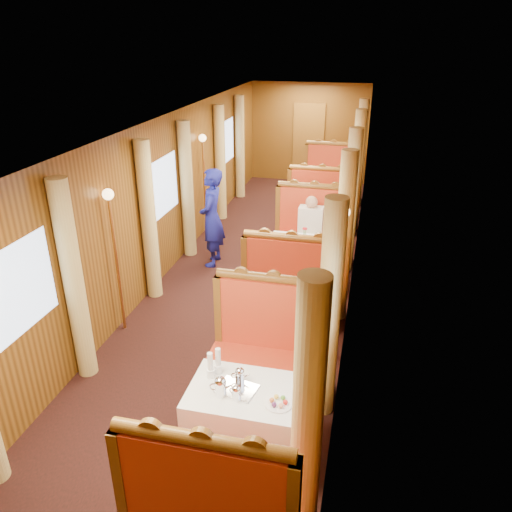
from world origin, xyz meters
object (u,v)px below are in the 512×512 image
(table_mid, at_px, (302,264))
(table_far, at_px, (326,197))
(teapot_back, at_px, (240,377))
(fruit_plate, at_px, (279,403))
(table_near, at_px, (247,423))
(tea_tray, at_px, (237,389))
(passenger, at_px, (310,224))
(teapot_right, at_px, (236,394))
(steward, at_px, (212,218))
(banquette_near_aft, at_px, (270,355))
(banquette_far_fwd, at_px, (321,210))
(banquette_far_aft, at_px, (331,182))
(banquette_mid_fwd, at_px, (292,292))
(rose_vase_far, at_px, (326,172))
(banquette_mid_aft, at_px, (311,237))
(rose_vase_mid, at_px, (305,232))
(teapot_left, at_px, (221,388))

(table_mid, bearing_deg, table_far, 90.00)
(teapot_back, xyz_separation_m, fruit_plate, (0.40, -0.21, -0.04))
(table_far, height_order, fruit_plate, fruit_plate)
(table_near, height_order, teapot_back, teapot_back)
(tea_tray, bearing_deg, passenger, 88.84)
(teapot_right, height_order, steward, steward)
(table_near, height_order, banquette_near_aft, banquette_near_aft)
(table_near, distance_m, passenger, 4.33)
(banquette_far_fwd, distance_m, steward, 2.60)
(fruit_plate, relative_size, steward, 0.14)
(steward, bearing_deg, fruit_plate, 19.99)
(banquette_far_aft, bearing_deg, table_mid, -90.00)
(banquette_mid_fwd, bearing_deg, rose_vase_far, 90.40)
(table_near, bearing_deg, banquette_mid_fwd, 90.00)
(banquette_far_aft, xyz_separation_m, tea_tray, (-0.09, -8.03, 0.33))
(banquette_mid_fwd, bearing_deg, teapot_right, -91.25)
(table_near, distance_m, banquette_near_aft, 1.02)
(banquette_mid_fwd, height_order, banquette_far_fwd, same)
(banquette_mid_aft, height_order, tea_tray, banquette_mid_aft)
(banquette_far_fwd, xyz_separation_m, teapot_right, (-0.06, -6.12, 0.38))
(teapot_back, xyz_separation_m, rose_vase_mid, (0.11, 3.37, 0.12))
(banquette_far_fwd, xyz_separation_m, fruit_plate, (0.31, -6.10, 0.35))
(table_mid, distance_m, banquette_far_aft, 4.51)
(table_mid, relative_size, tea_tray, 3.09)
(table_near, height_order, fruit_plate, fruit_plate)
(tea_tray, relative_size, passenger, 0.45)
(banquette_near_aft, relative_size, rose_vase_mid, 3.72)
(banquette_near_aft, distance_m, teapot_back, 1.00)
(rose_vase_mid, bearing_deg, table_near, -90.31)
(fruit_plate, distance_m, steward, 4.52)
(banquette_mid_fwd, xyz_separation_m, steward, (-1.60, 1.49, 0.41))
(table_far, relative_size, teapot_right, 7.66)
(teapot_right, relative_size, teapot_back, 0.93)
(table_mid, relative_size, teapot_right, 7.66)
(rose_vase_far, bearing_deg, banquette_far_aft, 88.23)
(teapot_back, bearing_deg, rose_vase_far, 78.21)
(banquette_mid_aft, height_order, rose_vase_mid, banquette_mid_aft)
(banquette_mid_aft, relative_size, steward, 0.81)
(banquette_near_aft, height_order, banquette_mid_fwd, same)
(teapot_left, xyz_separation_m, rose_vase_far, (0.18, 7.11, 0.11))
(teapot_back, distance_m, rose_vase_far, 6.91)
(banquette_far_fwd, height_order, banquette_far_aft, same)
(banquette_far_fwd, bearing_deg, table_far, 90.00)
(fruit_plate, xyz_separation_m, passenger, (-0.31, 4.43, -0.03))
(teapot_right, xyz_separation_m, steward, (-1.55, 4.12, 0.03))
(steward, bearing_deg, table_mid, 68.29)
(banquette_near_aft, relative_size, banquette_mid_fwd, 1.00)
(tea_tray, relative_size, rose_vase_far, 0.94)
(table_far, distance_m, teapot_left, 7.13)
(teapot_right, distance_m, teapot_back, 0.23)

